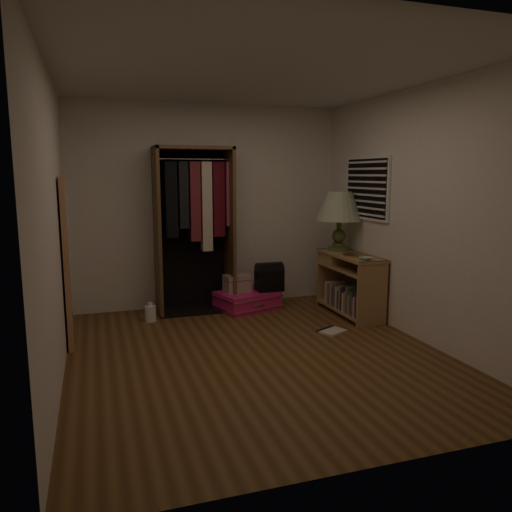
% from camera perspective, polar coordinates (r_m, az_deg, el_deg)
% --- Properties ---
extents(ground, '(4.00, 4.00, 0.00)m').
position_cam_1_polar(ground, '(4.91, 0.12, -11.18)').
color(ground, brown).
rests_on(ground, ground).
extents(room_walls, '(3.52, 4.02, 2.60)m').
position_cam_1_polar(room_walls, '(4.66, 0.84, 6.64)').
color(room_walls, silver).
rests_on(room_walls, ground).
extents(console_bookshelf, '(0.42, 1.12, 0.75)m').
position_cam_1_polar(console_bookshelf, '(6.30, 10.56, -2.90)').
color(console_bookshelf, '#A17B4E').
rests_on(console_bookshelf, ground).
extents(open_wardrobe, '(0.99, 0.50, 2.05)m').
position_cam_1_polar(open_wardrobe, '(6.27, -6.96, 4.61)').
color(open_wardrobe, brown).
rests_on(open_wardrobe, ground).
extents(floor_mirror, '(0.06, 0.80, 1.70)m').
position_cam_1_polar(floor_mirror, '(5.44, -20.65, -0.47)').
color(floor_mirror, tan).
rests_on(floor_mirror, ground).
extents(pink_suitcase, '(0.89, 0.75, 0.23)m').
position_cam_1_polar(pink_suitcase, '(6.44, -1.02, -5.08)').
color(pink_suitcase, '#DF1B6A').
rests_on(pink_suitcase, ground).
extents(train_case, '(0.35, 0.27, 0.23)m').
position_cam_1_polar(train_case, '(6.39, -2.19, -3.10)').
color(train_case, tan).
rests_on(train_case, pink_suitcase).
extents(black_bag, '(0.34, 0.22, 0.37)m').
position_cam_1_polar(black_bag, '(6.43, 1.52, -2.31)').
color(black_bag, black).
rests_on(black_bag, pink_suitcase).
extents(table_lamp, '(0.64, 0.64, 0.75)m').
position_cam_1_polar(table_lamp, '(6.44, 9.52, 5.48)').
color(table_lamp, '#445529').
rests_on(table_lamp, console_bookshelf).
extents(brass_tray, '(0.35, 0.35, 0.02)m').
position_cam_1_polar(brass_tray, '(6.13, 11.23, 0.14)').
color(brass_tray, '#AE8A43').
rests_on(brass_tray, console_bookshelf).
extents(ceramic_bowl, '(0.18, 0.18, 0.04)m').
position_cam_1_polar(ceramic_bowl, '(5.81, 12.41, -0.30)').
color(ceramic_bowl, '#A5C6AC').
rests_on(ceramic_bowl, console_bookshelf).
extents(white_jug, '(0.16, 0.16, 0.23)m').
position_cam_1_polar(white_jug, '(6.05, -11.97, -6.43)').
color(white_jug, white).
rests_on(white_jug, ground).
extents(floor_book, '(0.34, 0.31, 0.03)m').
position_cam_1_polar(floor_book, '(5.62, 8.55, -8.46)').
color(floor_book, beige).
rests_on(floor_book, ground).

